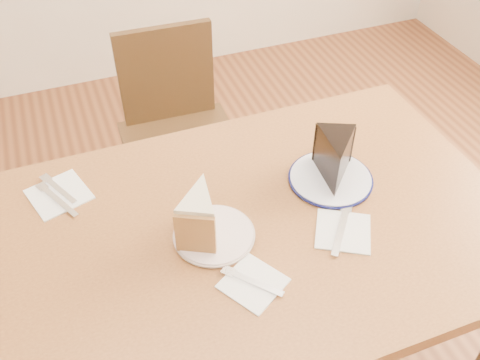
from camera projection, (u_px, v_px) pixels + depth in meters
name	position (u px, v px, depth m)	size (l,w,h in m)	color
table	(260.00, 248.00, 1.32)	(1.20, 0.80, 0.75)	brown
chair_far	(179.00, 134.00, 1.96)	(0.42, 0.42, 0.83)	black
plate_cream	(214.00, 235.00, 1.21)	(0.18, 0.18, 0.01)	silver
plate_navy	(330.00, 179.00, 1.35)	(0.20, 0.20, 0.01)	white
carrot_cake	(200.00, 213.00, 1.18)	(0.08, 0.12, 0.10)	white
chocolate_cake	(335.00, 162.00, 1.31)	(0.10, 0.14, 0.11)	black
napkin_cream	(253.00, 283.00, 1.12)	(0.12, 0.12, 0.00)	white
napkin_navy	(343.00, 231.00, 1.23)	(0.12, 0.12, 0.00)	white
napkin_spare	(59.00, 194.00, 1.32)	(0.13, 0.13, 0.00)	white
fork_cream	(253.00, 282.00, 1.12)	(0.01, 0.14, 0.00)	silver
knife_navy	(341.00, 229.00, 1.23)	(0.02, 0.17, 0.00)	silver
fork_spare	(59.00, 189.00, 1.32)	(0.01, 0.14, 0.00)	silver
knife_spare	(58.00, 200.00, 1.30)	(0.01, 0.16, 0.00)	silver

